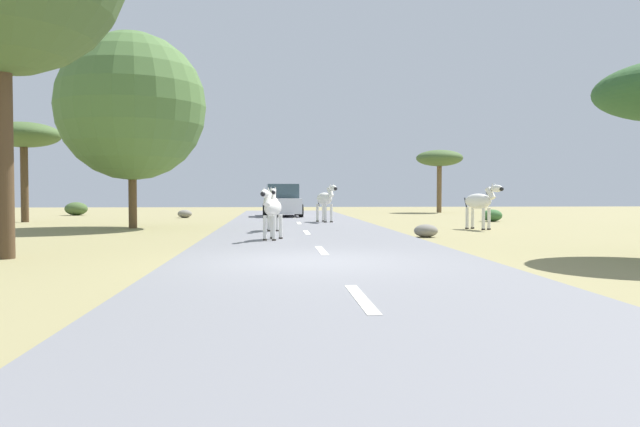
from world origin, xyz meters
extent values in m
plane|color=#8E8456|center=(0.00, 0.00, 0.00)|extent=(90.00, 90.00, 0.00)
cube|color=slate|center=(0.40, 0.00, 0.03)|extent=(6.00, 64.00, 0.05)
cube|color=silver|center=(0.40, -4.00, 0.05)|extent=(0.16, 2.00, 0.01)
cube|color=silver|center=(0.40, 2.00, 0.05)|extent=(0.16, 2.00, 0.01)
cube|color=silver|center=(0.40, 8.00, 0.05)|extent=(0.16, 2.00, 0.01)
cube|color=silver|center=(0.40, 14.00, 0.05)|extent=(0.16, 2.00, 0.01)
cube|color=silver|center=(0.40, 20.00, 0.05)|extent=(0.16, 2.00, 0.01)
cube|color=silver|center=(0.40, 26.00, 0.05)|extent=(0.16, 2.00, 0.01)
ellipsoid|color=silver|center=(-0.68, 9.03, 0.95)|extent=(0.43, 1.03, 0.48)
cylinder|color=silver|center=(-0.80, 8.69, 0.40)|extent=(0.10, 0.10, 0.69)
cylinder|color=#28231E|center=(-0.80, 8.69, 0.07)|extent=(0.12, 0.12, 0.05)
cylinder|color=silver|center=(-0.54, 8.70, 0.40)|extent=(0.10, 0.10, 0.69)
cylinder|color=#28231E|center=(-0.54, 8.70, 0.07)|extent=(0.12, 0.12, 0.05)
cylinder|color=silver|center=(-0.81, 9.36, 0.40)|extent=(0.10, 0.10, 0.69)
cylinder|color=#28231E|center=(-0.81, 9.36, 0.07)|extent=(0.12, 0.12, 0.05)
cylinder|color=silver|center=(-0.55, 9.36, 0.40)|extent=(0.10, 0.10, 0.69)
cylinder|color=#28231E|center=(-0.55, 9.36, 0.07)|extent=(0.12, 0.12, 0.05)
cylinder|color=silver|center=(-0.67, 8.54, 1.20)|extent=(0.19, 0.37, 0.41)
cube|color=black|center=(-0.67, 8.54, 1.28)|extent=(0.04, 0.34, 0.28)
ellipsoid|color=silver|center=(-0.66, 8.30, 1.35)|extent=(0.19, 0.45, 0.22)
ellipsoid|color=black|center=(-0.66, 8.12, 1.33)|extent=(0.13, 0.16, 0.13)
cone|color=silver|center=(-0.73, 8.41, 1.46)|extent=(0.09, 0.09, 0.13)
cone|color=silver|center=(-0.60, 8.41, 1.46)|extent=(0.09, 0.09, 0.13)
cylinder|color=black|center=(-0.69, 9.54, 0.86)|extent=(0.04, 0.14, 0.41)
ellipsoid|color=silver|center=(-0.67, 5.14, 0.92)|extent=(0.66, 1.05, 0.46)
cylinder|color=silver|center=(-0.88, 4.87, 0.38)|extent=(0.12, 0.12, 0.67)
cylinder|color=#28231E|center=(-0.88, 4.87, 0.07)|extent=(0.14, 0.14, 0.04)
cylinder|color=silver|center=(-0.64, 4.80, 0.38)|extent=(0.12, 0.12, 0.67)
cylinder|color=#28231E|center=(-0.64, 4.80, 0.07)|extent=(0.14, 0.14, 0.04)
cylinder|color=silver|center=(-0.69, 5.48, 0.38)|extent=(0.12, 0.12, 0.67)
cylinder|color=#28231E|center=(-0.69, 5.48, 0.07)|extent=(0.14, 0.14, 0.04)
cylinder|color=silver|center=(-0.46, 5.41, 0.38)|extent=(0.12, 0.12, 0.67)
cylinder|color=#28231E|center=(-0.46, 5.41, 0.07)|extent=(0.14, 0.14, 0.04)
cylinder|color=silver|center=(-0.80, 4.69, 1.15)|extent=(0.27, 0.39, 0.39)
cube|color=black|center=(-0.80, 4.69, 1.24)|extent=(0.13, 0.32, 0.27)
ellipsoid|color=silver|center=(-0.87, 4.47, 1.30)|extent=(0.29, 0.46, 0.21)
ellipsoid|color=black|center=(-0.92, 4.31, 1.28)|extent=(0.16, 0.18, 0.13)
cone|color=silver|center=(-0.90, 4.59, 1.41)|extent=(0.10, 0.10, 0.12)
cone|color=silver|center=(-0.78, 4.55, 1.41)|extent=(0.10, 0.10, 0.12)
cylinder|color=black|center=(-0.53, 5.61, 0.83)|extent=(0.07, 0.14, 0.40)
ellipsoid|color=silver|center=(1.54, 14.87, 1.06)|extent=(0.86, 1.24, 0.54)
cylinder|color=silver|center=(1.55, 14.47, 0.44)|extent=(0.15, 0.15, 0.78)
cylinder|color=#28231E|center=(1.55, 14.47, 0.08)|extent=(0.17, 0.17, 0.05)
cylinder|color=silver|center=(1.82, 14.58, 0.44)|extent=(0.15, 0.15, 0.78)
cylinder|color=#28231E|center=(1.82, 14.58, 0.08)|extent=(0.17, 0.17, 0.05)
cylinder|color=silver|center=(1.26, 15.16, 0.44)|extent=(0.15, 0.15, 0.78)
cylinder|color=#28231E|center=(1.26, 15.16, 0.08)|extent=(0.17, 0.17, 0.05)
cylinder|color=silver|center=(1.53, 15.27, 0.44)|extent=(0.15, 0.15, 0.78)
cylinder|color=#28231E|center=(1.53, 15.27, 0.08)|extent=(0.17, 0.17, 0.05)
cylinder|color=silver|center=(1.76, 14.36, 1.34)|extent=(0.35, 0.46, 0.46)
cube|color=black|center=(1.76, 14.36, 1.44)|extent=(0.18, 0.37, 0.32)
ellipsoid|color=silver|center=(1.86, 14.11, 1.51)|extent=(0.39, 0.54, 0.25)
ellipsoid|color=black|center=(1.94, 13.93, 1.50)|extent=(0.20, 0.22, 0.15)
cone|color=silver|center=(1.74, 14.20, 1.64)|extent=(0.12, 0.12, 0.15)
cone|color=silver|center=(1.88, 14.26, 1.64)|extent=(0.12, 0.12, 0.15)
cylinder|color=black|center=(1.32, 15.40, 0.96)|extent=(0.10, 0.17, 0.46)
ellipsoid|color=silver|center=(6.69, 9.98, 1.02)|extent=(0.97, 1.23, 0.55)
cylinder|color=silver|center=(6.74, 9.58, 0.39)|extent=(0.16, 0.16, 0.79)
cylinder|color=#28231E|center=(6.74, 9.58, 0.03)|extent=(0.18, 0.18, 0.05)
cylinder|color=silver|center=(7.00, 9.72, 0.39)|extent=(0.16, 0.16, 0.79)
cylinder|color=#28231E|center=(7.00, 9.72, 0.03)|extent=(0.18, 0.18, 0.05)
cylinder|color=silver|center=(6.37, 10.24, 0.39)|extent=(0.16, 0.16, 0.79)
cylinder|color=#28231E|center=(6.37, 10.24, 0.03)|extent=(0.18, 0.18, 0.05)
cylinder|color=silver|center=(6.63, 10.38, 0.39)|extent=(0.16, 0.16, 0.79)
cylinder|color=#28231E|center=(6.63, 10.38, 0.03)|extent=(0.18, 0.18, 0.05)
cylinder|color=silver|center=(6.96, 9.50, 1.30)|extent=(0.39, 0.46, 0.46)
cube|color=black|center=(6.96, 9.50, 1.39)|extent=(0.23, 0.35, 0.32)
ellipsoid|color=silver|center=(7.09, 9.26, 1.47)|extent=(0.43, 0.54, 0.25)
ellipsoid|color=black|center=(7.19, 9.09, 1.45)|extent=(0.21, 0.23, 0.15)
cone|color=silver|center=(6.97, 9.34, 1.60)|extent=(0.13, 0.13, 0.15)
cone|color=silver|center=(7.09, 9.41, 1.60)|extent=(0.13, 0.13, 0.15)
cylinder|color=black|center=(6.40, 10.48, 0.91)|extent=(0.12, 0.16, 0.47)
cube|color=silver|center=(-0.20, 21.54, 0.63)|extent=(1.99, 4.28, 0.80)
cube|color=#334751|center=(-0.19, 21.34, 1.41)|extent=(1.74, 2.27, 0.76)
cube|color=black|center=(-0.30, 23.69, 0.36)|extent=(1.72, 0.24, 0.24)
cylinder|color=black|center=(0.64, 22.93, 0.39)|extent=(0.25, 0.69, 0.68)
cylinder|color=black|center=(-1.16, 22.84, 0.39)|extent=(0.25, 0.69, 0.68)
cylinder|color=black|center=(0.76, 20.23, 0.39)|extent=(0.25, 0.69, 0.68)
cylinder|color=black|center=(-1.03, 20.15, 0.39)|extent=(0.25, 0.69, 0.68)
cylinder|color=#4C3823|center=(-5.98, 1.30, 2.08)|extent=(0.35, 0.35, 4.15)
cylinder|color=brown|center=(-5.88, 11.69, 1.17)|extent=(0.30, 0.30, 2.33)
sphere|color=#4C7038|center=(-5.88, 11.69, 4.51)|extent=(5.45, 5.45, 5.45)
cylinder|color=brown|center=(10.39, 28.33, 1.55)|extent=(0.32, 0.32, 3.10)
ellipsoid|color=#425B2D|center=(10.39, 28.33, 3.65)|extent=(3.10, 3.10, 1.08)
cylinder|color=#4C3823|center=(-11.83, 16.84, 1.68)|extent=(0.33, 0.33, 3.37)
ellipsoid|color=#425B2D|center=(-11.83, 16.84, 3.93)|extent=(3.20, 3.20, 1.12)
ellipsoid|color=#425B2D|center=(-12.24, 25.10, 0.39)|extent=(1.29, 1.16, 0.78)
ellipsoid|color=#386633|center=(9.35, 15.73, 0.28)|extent=(0.93, 0.84, 0.56)
ellipsoid|color=gray|center=(3.86, 6.38, 0.19)|extent=(0.71, 0.60, 0.38)
ellipsoid|color=gray|center=(-5.35, 21.04, 0.21)|extent=(0.74, 0.65, 0.43)
camera|label=1|loc=(-0.63, -11.07, 1.31)|focal=33.67mm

